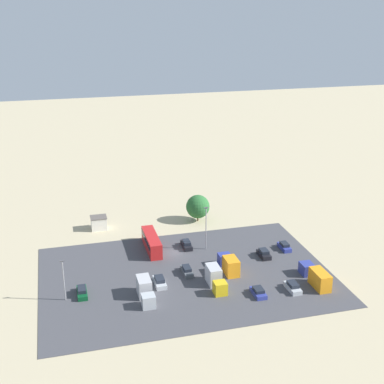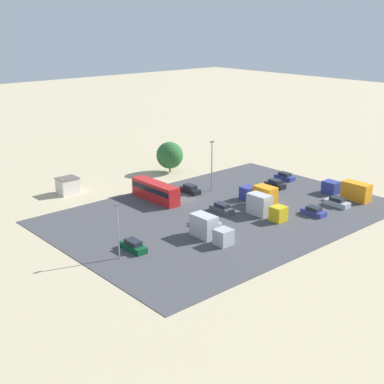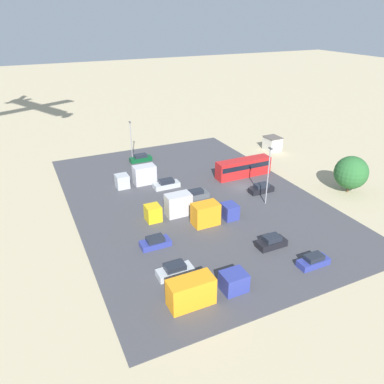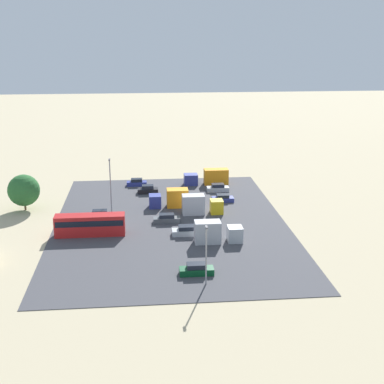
# 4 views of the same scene
# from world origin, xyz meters

# --- Properties ---
(ground_plane) EXTENTS (400.00, 400.00, 0.00)m
(ground_plane) POSITION_xyz_m (0.00, 0.00, 0.00)
(ground_plane) COLOR tan
(parking_lot_surface) EXTENTS (56.62, 39.22, 0.08)m
(parking_lot_surface) POSITION_xyz_m (0.00, 10.26, 0.04)
(parking_lot_surface) COLOR #424247
(parking_lot_surface) RESTS_ON ground
(shed_building) EXTENTS (3.82, 3.28, 3.15)m
(shed_building) POSITION_xyz_m (14.42, -17.15, 1.58)
(shed_building) COLOR silver
(shed_building) RESTS_ON ground
(bus) EXTENTS (2.58, 11.11, 3.39)m
(bus) POSITION_xyz_m (4.39, -2.90, 1.91)
(bus) COLOR red
(bus) RESTS_ON ground
(parked_car_0) EXTENTS (1.77, 4.64, 1.56)m
(parked_car_0) POSITION_xyz_m (20.44, 12.61, 0.73)
(parked_car_0) COLOR #0C4723
(parked_car_0) RESTS_ON ground
(parked_car_1) EXTENTS (1.98, 4.73, 1.55)m
(parked_car_1) POSITION_xyz_m (5.83, 12.54, 0.73)
(parked_car_1) COLOR #ADB2B7
(parked_car_1) RESTS_ON ground
(parked_car_2) EXTENTS (1.78, 4.46, 1.61)m
(parked_car_2) POSITION_xyz_m (-3.16, -1.93, 0.75)
(parked_car_2) COLOR black
(parked_car_2) RESTS_ON ground
(parked_car_3) EXTENTS (1.92, 4.48, 1.56)m
(parked_car_3) POSITION_xyz_m (-17.92, 20.95, 0.73)
(parked_car_3) COLOR #ADB2B7
(parked_car_3) RESTS_ON ground
(parked_car_4) EXTENTS (1.71, 4.56, 1.52)m
(parked_car_4) POSITION_xyz_m (-0.29, 9.62, 0.71)
(parked_car_4) COLOR #4C5156
(parked_car_4) RESTS_ON ground
(parked_car_5) EXTENTS (1.98, 4.15, 1.41)m
(parked_car_5) POSITION_xyz_m (-11.03, 20.93, 0.67)
(parked_car_5) COLOR navy
(parked_car_5) RESTS_ON ground
(parked_car_6) EXTENTS (1.91, 4.11, 1.66)m
(parked_car_6) POSITION_xyz_m (-17.92, 6.66, 0.77)
(parked_car_6) COLOR black
(parked_car_6) RESTS_ON ground
(parked_car_7) EXTENTS (1.73, 4.20, 1.52)m
(parked_car_7) POSITION_xyz_m (-23.64, 4.39, 0.71)
(parked_car_7) COLOR navy
(parked_car_7) RESTS_ON ground
(parked_truck_0) EXTENTS (2.38, 7.42, 3.44)m
(parked_truck_0) POSITION_xyz_m (9.33, 16.69, 1.66)
(parked_truck_0) COLOR #ADB2B7
(parked_truck_0) RESTS_ON ground
(parked_truck_1) EXTENTS (2.41, 9.41, 3.29)m
(parked_truck_1) POSITION_xyz_m (-23.26, 19.78, 1.59)
(parked_truck_1) COLOR navy
(parked_truck_1) RESTS_ON ground
(parked_truck_2) EXTENTS (2.35, 7.30, 3.52)m
(parked_truck_2) POSITION_xyz_m (-4.29, 15.77, 1.69)
(parked_truck_2) COLOR gold
(parked_truck_2) RESTS_ON ground
(parked_truck_3) EXTENTS (2.51, 7.25, 3.39)m
(parked_truck_3) POSITION_xyz_m (-8.71, 10.87, 1.63)
(parked_truck_3) COLOR navy
(parked_truck_3) RESTS_ON ground
(tree_near_shed) EXTENTS (5.78, 5.78, 6.66)m
(tree_near_shed) POSITION_xyz_m (-9.63, -15.93, 3.77)
(tree_near_shed) COLOR brown
(tree_near_shed) RESTS_ON ground
(light_pole_lot_centre) EXTENTS (0.90, 0.28, 9.79)m
(light_pole_lot_centre) POSITION_xyz_m (-7.07, -0.09, 5.41)
(light_pole_lot_centre) COLOR gray
(light_pole_lot_centre) RESTS_ON ground
(light_pole_lot_edge) EXTENTS (0.90, 0.28, 7.99)m
(light_pole_lot_edge) POSITION_xyz_m (23.49, 13.53, 4.50)
(light_pole_lot_edge) COLOR gray
(light_pole_lot_edge) RESTS_ON ground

